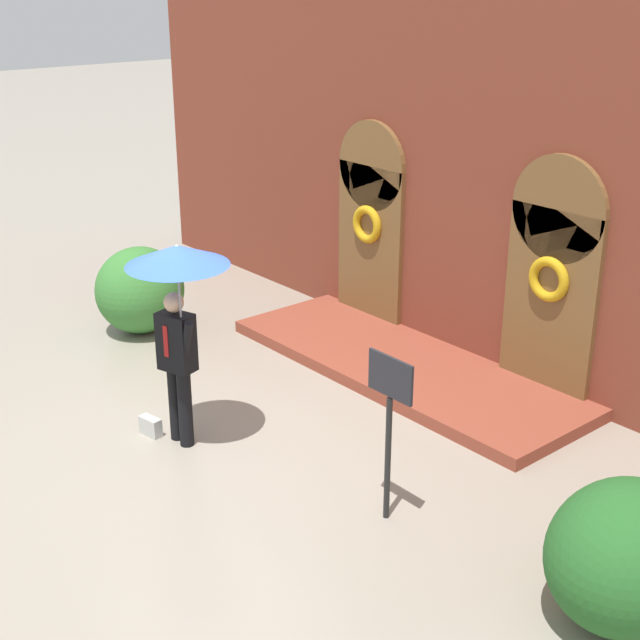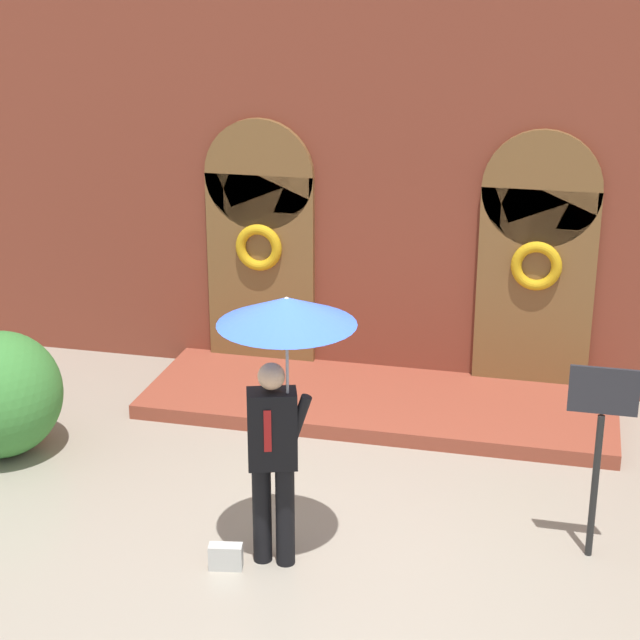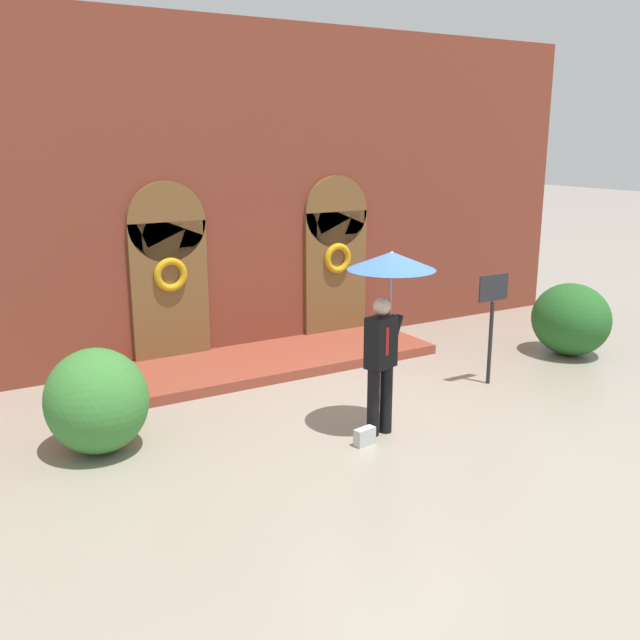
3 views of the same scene
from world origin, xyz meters
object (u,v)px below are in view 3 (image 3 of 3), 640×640
Objects in this scene: sign_post at (492,311)px; person_with_umbrella at (389,288)px; shrub_right at (571,319)px; handbag at (365,436)px; shrub_left at (97,401)px.

person_with_umbrella is at bearing -163.62° from sign_post.
sign_post is 2.41m from shrub_right.
handbag is (-0.46, -0.20, -1.80)m from person_with_umbrella.
handbag is 0.20× the size of shrub_right.
shrub_left is 8.12m from shrub_right.
sign_post is (2.48, 0.73, -0.75)m from person_with_umbrella.
sign_post is 1.31× the size of shrub_left.
person_with_umbrella is at bearing 12.96° from handbag.
person_with_umbrella is 1.87m from handbag.
shrub_left is at bearing 158.35° from person_with_umbrella.
shrub_right is at bearing 10.53° from sign_post.
handbag is 5.45m from shrub_right.
handbag is 0.16× the size of sign_post.
shrub_left is at bearing 174.17° from sign_post.
handbag is at bearing -156.53° from person_with_umbrella.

